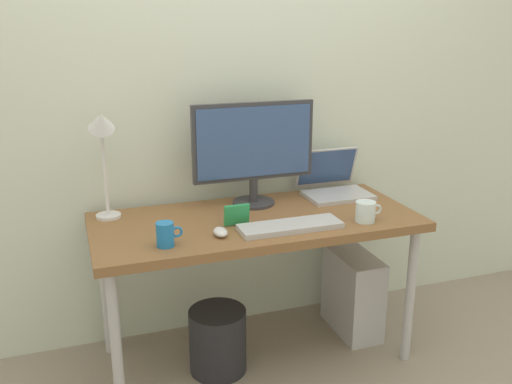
% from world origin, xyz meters
% --- Properties ---
extents(ground_plane, '(6.00, 6.00, 0.00)m').
position_xyz_m(ground_plane, '(0.00, 0.00, 0.00)').
color(ground_plane, gray).
extents(back_wall, '(4.40, 0.04, 2.60)m').
position_xyz_m(back_wall, '(0.00, 0.38, 1.30)').
color(back_wall, silver).
rests_on(back_wall, ground_plane).
extents(desk, '(1.44, 0.64, 0.70)m').
position_xyz_m(desk, '(0.00, 0.00, 0.64)').
color(desk, brown).
rests_on(desk, ground_plane).
extents(monitor, '(0.58, 0.20, 0.49)m').
position_xyz_m(monitor, '(0.05, 0.19, 0.98)').
color(monitor, '#333338').
rests_on(monitor, desk).
extents(laptop, '(0.32, 0.29, 0.22)m').
position_xyz_m(laptop, '(0.48, 0.21, 0.76)').
color(laptop, '#B2B2B7').
rests_on(laptop, desk).
extents(desk_lamp, '(0.11, 0.16, 0.50)m').
position_xyz_m(desk_lamp, '(-0.62, 0.19, 1.06)').
color(desk_lamp, silver).
rests_on(desk_lamp, desk).
extents(keyboard, '(0.44, 0.14, 0.02)m').
position_xyz_m(keyboard, '(0.09, -0.18, 0.71)').
color(keyboard, '#B2B2B7').
rests_on(keyboard, desk).
extents(mouse, '(0.06, 0.09, 0.03)m').
position_xyz_m(mouse, '(-0.21, -0.16, 0.72)').
color(mouse, silver).
rests_on(mouse, desk).
extents(coffee_mug, '(0.11, 0.07, 0.10)m').
position_xyz_m(coffee_mug, '(-0.44, -0.19, 0.75)').
color(coffee_mug, '#1E72BF').
rests_on(coffee_mug, desk).
extents(glass_cup, '(0.12, 0.09, 0.09)m').
position_xyz_m(glass_cup, '(0.44, -0.20, 0.75)').
color(glass_cup, silver).
rests_on(glass_cup, desk).
extents(photo_frame, '(0.11, 0.03, 0.09)m').
position_xyz_m(photo_frame, '(-0.11, -0.06, 0.75)').
color(photo_frame, '#268C4C').
rests_on(photo_frame, desk).
extents(computer_tower, '(0.18, 0.36, 0.42)m').
position_xyz_m(computer_tower, '(0.54, 0.05, 0.21)').
color(computer_tower, '#B2B2B7').
rests_on(computer_tower, ground_plane).
extents(wastebasket, '(0.26, 0.26, 0.30)m').
position_xyz_m(wastebasket, '(-0.20, -0.06, 0.15)').
color(wastebasket, '#232328').
rests_on(wastebasket, ground_plane).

